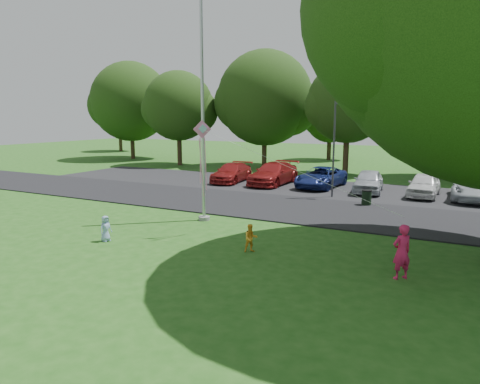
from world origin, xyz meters
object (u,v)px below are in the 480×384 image
at_px(street_lamp, 338,141).
at_px(child_yellow, 251,238).
at_px(woman, 402,252).
at_px(trash_can, 366,198).
at_px(kite, 205,142).
at_px(flagpole, 203,125).
at_px(child_blue, 106,228).

bearing_deg(street_lamp, child_yellow, -110.11).
bearing_deg(child_yellow, woman, -43.88).
distance_m(street_lamp, trash_can, 3.72).
relative_size(child_yellow, kite, 0.13).
relative_size(flagpole, child_blue, 10.46).
relative_size(woman, child_yellow, 1.65).
relative_size(street_lamp, child_blue, 5.60).
xyz_separation_m(flagpole, child_blue, (-1.48, -4.42, -3.69)).
height_order(flagpole, child_blue, flagpole).
xyz_separation_m(flagpole, street_lamp, (3.82, 7.87, -0.95)).
relative_size(flagpole, trash_can, 12.25).
bearing_deg(trash_can, kite, -116.74).
relative_size(street_lamp, child_yellow, 5.59).
bearing_deg(trash_can, child_yellow, -101.69).
bearing_deg(kite, flagpole, 83.56).
bearing_deg(child_blue, woman, -75.56).
xyz_separation_m(trash_can, child_yellow, (-1.97, -9.55, 0.07)).
height_order(flagpole, trash_can, flagpole).
height_order(woman, child_blue, woman).
relative_size(street_lamp, trash_can, 6.55).
xyz_separation_m(child_yellow, child_blue, (-5.27, -1.29, -0.00)).
bearing_deg(flagpole, woman, -21.65).
xyz_separation_m(flagpole, child_yellow, (3.80, -3.14, -3.69)).
relative_size(flagpole, kite, 1.32).
distance_m(flagpole, street_lamp, 8.80).
relative_size(trash_can, woman, 0.52).
distance_m(street_lamp, kite, 10.30).
bearing_deg(street_lamp, woman, -87.02).
bearing_deg(kite, trash_can, 22.76).
height_order(street_lamp, trash_can, street_lamp).
relative_size(street_lamp, woman, 3.40).
xyz_separation_m(flagpole, woman, (8.60, -3.41, -3.38)).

